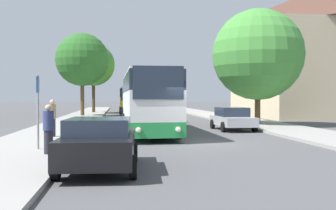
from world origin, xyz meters
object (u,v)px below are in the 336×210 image
bus_middle (139,100)px  tree_right_near (258,55)px  bus_front (147,101)px  parked_car_right_near (232,118)px  parked_car_left_curb (100,143)px  tree_left_far (82,60)px  pedestrian_waiting_near (52,118)px  pedestrian_waiting_far (48,129)px  bus_stop_sign (38,103)px  bus_rear (131,100)px  tree_left_near (93,65)px

bus_middle → tree_right_near: size_ratio=1.33×
bus_front → parked_car_right_near: size_ratio=2.78×
parked_car_left_curb → tree_left_far: 31.92m
pedestrian_waiting_near → tree_left_far: size_ratio=0.21×
parked_car_left_curb → pedestrian_waiting_far: size_ratio=2.57×
pedestrian_waiting_near → tree_left_far: tree_left_far is taller
bus_front → parked_car_right_near: bearing=12.2°
bus_front → parked_car_right_near: bus_front is taller
bus_middle → bus_stop_sign: bearing=-104.7°
bus_rear → tree_right_near: bearing=-68.4°
bus_front → bus_stop_sign: bus_front is taller
pedestrian_waiting_far → tree_left_far: (-1.46, 28.84, 5.06)m
parked_car_left_curb → bus_front: bearing=82.4°
parked_car_right_near → pedestrian_waiting_far: bearing=46.8°
bus_front → parked_car_right_near: 5.71m
pedestrian_waiting_far → tree_left_far: bearing=157.1°
bus_rear → tree_left_near: 6.63m
bus_front → bus_middle: bus_middle is taller
pedestrian_waiting_near → tree_left_near: tree_left_near is taller
tree_left_near → parked_car_left_curb: bearing=-86.2°
parked_car_right_near → bus_stop_sign: (-10.07, -9.01, 1.10)m
tree_left_far → pedestrian_waiting_far: bearing=-87.1°
bus_middle → pedestrian_waiting_far: 23.09m
bus_middle → tree_left_far: bearing=130.6°
bus_stop_sign → pedestrian_waiting_near: bus_stop_sign is taller
tree_left_near → tree_left_far: size_ratio=1.02×
parked_car_left_curb → parked_car_right_near: size_ratio=1.01×
bus_rear → bus_stop_sign: bearing=-95.2°
parked_car_left_curb → pedestrian_waiting_far: bearing=129.7°
tree_left_near → pedestrian_waiting_far: bearing=-88.7°
parked_car_left_curb → tree_left_near: size_ratio=0.49×
parked_car_left_curb → tree_left_near: 40.75m
bus_rear → tree_right_near: 25.33m
tree_right_near → parked_car_right_near: bearing=-130.4°
bus_stop_sign → pedestrian_waiting_far: 1.66m
parked_car_left_curb → tree_left_near: tree_left_near is taller
tree_right_near → bus_stop_sign: bearing=-136.3°
bus_rear → pedestrian_waiting_far: bearing=-94.0°
bus_rear → bus_stop_sign: size_ratio=4.45×
bus_middle → tree_left_near: bearing=106.4°
bus_stop_sign → tree_right_near: tree_right_near is taller
bus_rear → tree_left_near: tree_left_near is taller
parked_car_left_curb → tree_right_near: tree_right_near is taller
parked_car_left_curb → tree_left_far: (-3.28, 31.31, 5.28)m
parked_car_right_near → tree_left_near: (-10.32, 27.52, 5.53)m
bus_middle → pedestrian_waiting_far: size_ratio=6.56×
tree_right_near → bus_middle: bearing=132.1°
bus_rear → tree_left_far: bearing=-120.4°
parked_car_left_curb → pedestrian_waiting_far: 3.08m
parked_car_left_curb → bus_rear: bearing=90.1°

